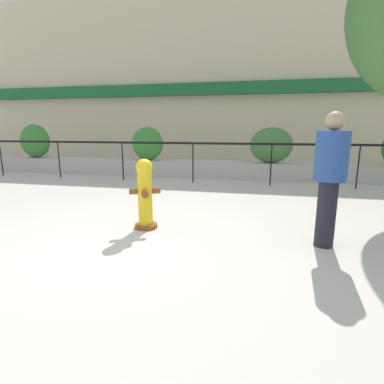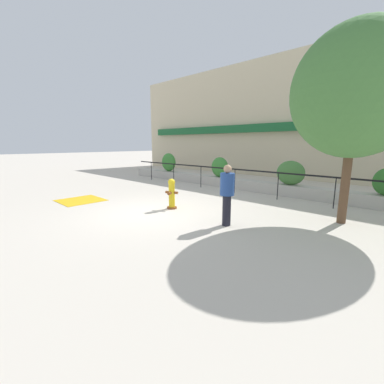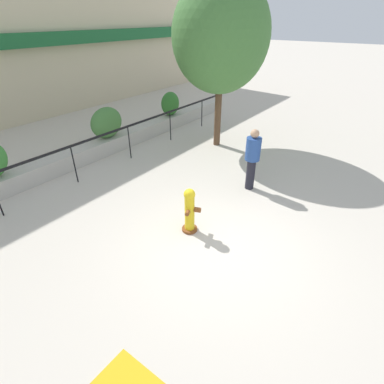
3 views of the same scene
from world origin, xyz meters
The scene contains 8 objects.
ground_plane centered at (0.00, 0.00, 0.00)m, with size 120.00×120.00×0.00m, color beige.
planter_wall_low centered at (0.00, 6.00, 0.25)m, with size 18.00×0.70×0.50m, color #B7B2A8.
fence_railing_segment centered at (0.00, 4.90, 1.02)m, with size 15.00×0.05×1.15m.
hedge_bush_2 centered at (2.17, 6.00, 1.03)m, with size 1.25×0.64×1.06m, color #427538.
hedge_bush_3 centered at (5.62, 6.00, 0.99)m, with size 0.91×0.65×0.98m, color #2D6B28.
fire_hydrant centered at (0.11, 0.85, 0.55)m, with size 0.47×0.48×1.08m.
street_tree centered at (4.97, 3.20, 3.67)m, with size 3.40×3.06×5.46m.
pedestrian centered at (2.67, 0.65, 0.99)m, with size 0.47×0.47×1.73m.
Camera 3 is at (-4.27, -2.42, 4.25)m, focal length 28.00 mm.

